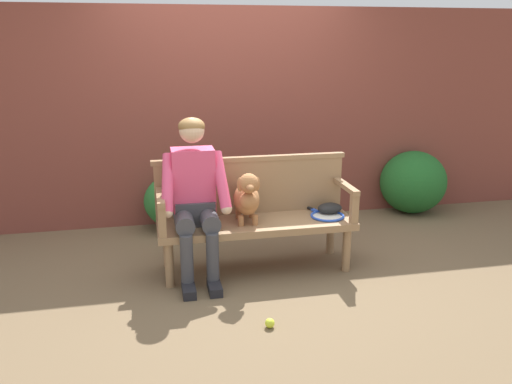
{
  "coord_description": "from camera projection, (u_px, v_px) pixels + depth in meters",
  "views": [
    {
      "loc": [
        -0.86,
        -4.06,
        1.89
      ],
      "look_at": [
        0.0,
        0.0,
        0.68
      ],
      "focal_mm": 36.93,
      "sensor_mm": 36.0,
      "label": 1
    }
  ],
  "objects": [
    {
      "name": "ground_plane",
      "position": [
        256.0,
        268.0,
        4.51
      ],
      "size": [
        40.0,
        40.0,
        0.0
      ],
      "primitive_type": "plane",
      "color": "brown"
    },
    {
      "name": "brick_garden_fence",
      "position": [
        227.0,
        116.0,
        5.59
      ],
      "size": [
        8.0,
        0.3,
        2.21
      ],
      "primitive_type": "cube",
      "color": "brown",
      "rests_on": "ground"
    },
    {
      "name": "hedge_bush_far_left",
      "position": [
        413.0,
        182.0,
        5.89
      ],
      "size": [
        0.74,
        0.68,
        0.7
      ],
      "primitive_type": "ellipsoid",
      "color": "#1E5B23",
      "rests_on": "ground"
    },
    {
      "name": "hedge_bush_mid_right",
      "position": [
        183.0,
        200.0,
        5.39
      ],
      "size": [
        0.8,
        0.57,
        0.61
      ],
      "primitive_type": "ellipsoid",
      "color": "#286B2D",
      "rests_on": "ground"
    },
    {
      "name": "garden_bench",
      "position": [
        256.0,
        227.0,
        4.41
      ],
      "size": [
        1.63,
        0.52,
        0.43
      ],
      "color": "#93704C",
      "rests_on": "ground"
    },
    {
      "name": "bench_backrest",
      "position": [
        251.0,
        184.0,
        4.53
      ],
      "size": [
        1.67,
        0.06,
        0.5
      ],
      "color": "#93704C",
      "rests_on": "garden_bench"
    },
    {
      "name": "bench_armrest_left_end",
      "position": [
        161.0,
        207.0,
        4.1
      ],
      "size": [
        0.06,
        0.52,
        0.28
      ],
      "color": "#93704C",
      "rests_on": "garden_bench"
    },
    {
      "name": "bench_armrest_right_end",
      "position": [
        349.0,
        195.0,
        4.4
      ],
      "size": [
        0.06,
        0.52,
        0.28
      ],
      "color": "#93704C",
      "rests_on": "garden_bench"
    },
    {
      "name": "person_seated",
      "position": [
        195.0,
        193.0,
        4.2
      ],
      "size": [
        0.56,
        0.66,
        1.3
      ],
      "color": "black",
      "rests_on": "ground"
    },
    {
      "name": "dog_on_bench",
      "position": [
        247.0,
        197.0,
        4.27
      ],
      "size": [
        0.23,
        0.45,
        0.45
      ],
      "color": "#AD7042",
      "rests_on": "garden_bench"
    },
    {
      "name": "tennis_racket",
      "position": [
        325.0,
        215.0,
        4.51
      ],
      "size": [
        0.38,
        0.58,
        0.03
      ],
      "color": "blue",
      "rests_on": "garden_bench"
    },
    {
      "name": "baseball_glove",
      "position": [
        330.0,
        208.0,
        4.57
      ],
      "size": [
        0.24,
        0.2,
        0.09
      ],
      "primitive_type": "ellipsoid",
      "rotation": [
        0.0,
        0.0,
        0.14
      ],
      "color": "black",
      "rests_on": "garden_bench"
    },
    {
      "name": "tennis_ball",
      "position": [
        270.0,
        323.0,
        3.57
      ],
      "size": [
        0.07,
        0.07,
        0.07
      ],
      "primitive_type": "sphere",
      "color": "#CCDB33",
      "rests_on": "ground"
    }
  ]
}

